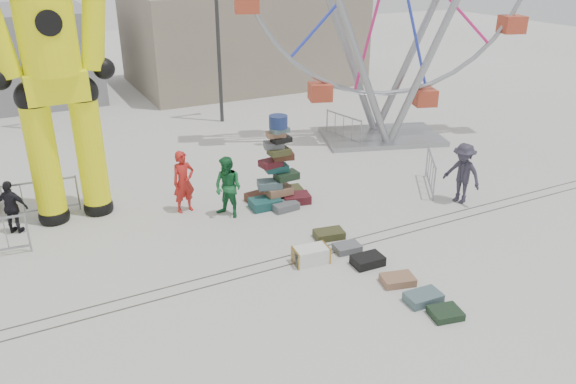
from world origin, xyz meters
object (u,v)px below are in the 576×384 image
lamp_post_left (35,22)px  crash_test_dummy (52,64)px  barricade_dummy_c (41,198)px  pedestrian_red (184,182)px  steamer_trunk (311,255)px  pedestrian_black (12,207)px  barricade_wheel_back (343,128)px  pedestrian_green (228,187)px  barricade_wheel_front (430,172)px  suitcase_tower (278,179)px  pedestrian_grey (462,173)px  lamp_post_right (219,18)px

lamp_post_left → crash_test_dummy: 9.15m
barricade_dummy_c → pedestrian_red: 4.14m
steamer_trunk → pedestrian_black: 8.24m
barricade_dummy_c → barricade_wheel_back: bearing=14.1°
pedestrian_red → pedestrian_green: 1.38m
crash_test_dummy → pedestrian_green: 5.67m
crash_test_dummy → barricade_wheel_front: 11.63m
suitcase_tower → pedestrian_black: (-7.29, 1.51, -0.01)m
lamp_post_left → pedestrian_grey: lamp_post_left is taller
barricade_wheel_front → crash_test_dummy: bearing=107.6°
crash_test_dummy → pedestrian_black: size_ratio=5.51×
barricade_wheel_back → pedestrian_green: pedestrian_green is taller
suitcase_tower → barricade_dummy_c: suitcase_tower is taller
suitcase_tower → barricade_wheel_back: bearing=44.5°
barricade_wheel_front → pedestrian_black: (-12.17, 2.76, 0.21)m
barricade_wheel_front → steamer_trunk: bearing=146.0°
barricade_dummy_c → pedestrian_green: size_ratio=1.10×
barricade_wheel_back → pedestrian_black: bearing=-88.4°
lamp_post_left → pedestrian_green: bearing=-72.0°
barricade_dummy_c → pedestrian_green: (4.82, -2.55, 0.36)m
suitcase_tower → steamer_trunk: (-0.84, -3.59, -0.57)m
steamer_trunk → pedestrian_grey: bearing=16.7°
crash_test_dummy → pedestrian_grey: bearing=-24.0°
crash_test_dummy → pedestrian_grey: size_ratio=4.45×
steamer_trunk → barricade_dummy_c: size_ratio=0.44×
suitcase_tower → barricade_wheel_back: size_ratio=1.39×
pedestrian_green → pedestrian_grey: (6.69, -2.30, 0.04)m
lamp_post_right → lamp_post_left: size_ratio=1.00×
suitcase_tower → crash_test_dummy: size_ratio=0.33×
crash_test_dummy → steamer_trunk: size_ratio=9.62×
barricade_dummy_c → pedestrian_green: 5.46m
lamp_post_left → steamer_trunk: size_ratio=9.17×
barricade_wheel_front → barricade_wheel_back: same height
lamp_post_left → pedestrian_grey: 17.32m
lamp_post_left → pedestrian_black: size_ratio=5.25×
pedestrian_red → suitcase_tower: bearing=-23.3°
crash_test_dummy → barricade_wheel_front: size_ratio=4.20×
steamer_trunk → pedestrian_black: pedestrian_black is taller
pedestrian_green → barricade_wheel_front: bearing=48.6°
lamp_post_right → crash_test_dummy: crash_test_dummy is taller
lamp_post_right → barricade_dummy_c: lamp_post_right is taller
suitcase_tower → barricade_wheel_back: 6.45m
pedestrian_red → pedestrian_grey: size_ratio=0.99×
suitcase_tower → barricade_dummy_c: 6.92m
lamp_post_left → pedestrian_grey: bearing=-52.5°
crash_test_dummy → barricade_wheel_front: crash_test_dummy is taller
pedestrian_black → steamer_trunk: bearing=174.0°
suitcase_tower → crash_test_dummy: 6.97m
crash_test_dummy → barricade_wheel_back: size_ratio=4.20×
steamer_trunk → pedestrian_red: pedestrian_red is taller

